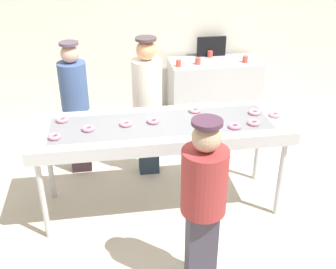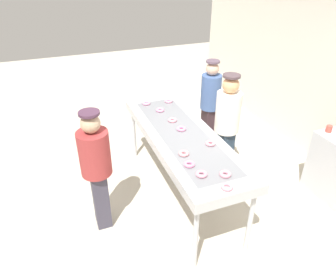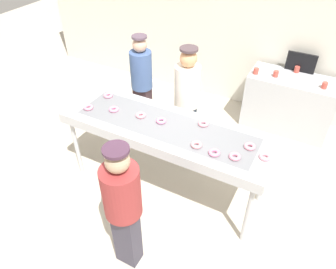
{
  "view_description": "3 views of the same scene",
  "coord_description": "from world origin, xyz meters",
  "px_view_note": "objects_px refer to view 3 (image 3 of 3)",
  "views": [
    {
      "loc": [
        -0.51,
        -3.72,
        2.89
      ],
      "look_at": [
        0.05,
        -0.11,
        0.94
      ],
      "focal_mm": 44.97,
      "sensor_mm": 36.0,
      "label": 1
    },
    {
      "loc": [
        3.24,
        -1.43,
        3.01
      ],
      "look_at": [
        -0.14,
        -0.13,
        0.94
      ],
      "focal_mm": 33.47,
      "sensor_mm": 36.0,
      "label": 2
    },
    {
      "loc": [
        1.46,
        -2.66,
        3.27
      ],
      "look_at": [
        0.06,
        -0.04,
        0.92
      ],
      "focal_mm": 34.31,
      "sensor_mm": 36.0,
      "label": 3
    }
  ],
  "objects_px": {
    "strawberry_donut_1": "(141,115)",
    "strawberry_donut_6": "(203,124)",
    "fryer_conveyor": "(165,130)",
    "strawberry_donut_7": "(214,153)",
    "paper_cup_2": "(256,71)",
    "strawberry_donut_10": "(250,146)",
    "menu_display": "(301,62)",
    "paper_cup_0": "(325,85)",
    "worker_assistant": "(142,83)",
    "strawberry_donut_2": "(88,107)",
    "paper_cup_1": "(276,74)",
    "customer_waiting": "(123,203)",
    "prep_counter": "(288,103)",
    "paper_cup_3": "(297,69)",
    "strawberry_donut_9": "(196,145)",
    "strawberry_donut_5": "(265,157)",
    "strawberry_donut_0": "(235,157)",
    "strawberry_donut_8": "(108,95)",
    "strawberry_donut_4": "(161,121)",
    "strawberry_donut_3": "(114,109)",
    "worker_baker": "(187,99)"
  },
  "relations": [
    {
      "from": "strawberry_donut_1",
      "to": "strawberry_donut_6",
      "type": "height_order",
      "value": "same"
    },
    {
      "from": "strawberry_donut_6",
      "to": "fryer_conveyor",
      "type": "bearing_deg",
      "value": -151.19
    },
    {
      "from": "strawberry_donut_7",
      "to": "paper_cup_2",
      "type": "bearing_deg",
      "value": 94.36
    },
    {
      "from": "strawberry_donut_7",
      "to": "paper_cup_2",
      "type": "relative_size",
      "value": 1.3
    },
    {
      "from": "strawberry_donut_10",
      "to": "menu_display",
      "type": "xyz_separation_m",
      "value": [
        0.11,
        2.3,
        0.03
      ]
    },
    {
      "from": "paper_cup_0",
      "to": "worker_assistant",
      "type": "bearing_deg",
      "value": -155.4
    },
    {
      "from": "strawberry_donut_2",
      "to": "strawberry_donut_10",
      "type": "xyz_separation_m",
      "value": [
        2.02,
        0.22,
        0.0
      ]
    },
    {
      "from": "strawberry_donut_6",
      "to": "paper_cup_1",
      "type": "relative_size",
      "value": 1.3
    },
    {
      "from": "customer_waiting",
      "to": "prep_counter",
      "type": "height_order",
      "value": "customer_waiting"
    },
    {
      "from": "worker_assistant",
      "to": "paper_cup_3",
      "type": "height_order",
      "value": "worker_assistant"
    },
    {
      "from": "strawberry_donut_9",
      "to": "paper_cup_1",
      "type": "bearing_deg",
      "value": 81.03
    },
    {
      "from": "strawberry_donut_5",
      "to": "strawberry_donut_7",
      "type": "relative_size",
      "value": 1.0
    },
    {
      "from": "strawberry_donut_0",
      "to": "paper_cup_3",
      "type": "relative_size",
      "value": 1.3
    },
    {
      "from": "strawberry_donut_9",
      "to": "paper_cup_3",
      "type": "xyz_separation_m",
      "value": [
        0.6,
        2.5,
        -0.07
      ]
    },
    {
      "from": "strawberry_donut_10",
      "to": "strawberry_donut_8",
      "type": "bearing_deg",
      "value": 176.24
    },
    {
      "from": "strawberry_donut_1",
      "to": "paper_cup_2",
      "type": "relative_size",
      "value": 1.3
    },
    {
      "from": "strawberry_donut_4",
      "to": "menu_display",
      "type": "bearing_deg",
      "value": 63.17
    },
    {
      "from": "strawberry_donut_3",
      "to": "customer_waiting",
      "type": "distance_m",
      "value": 1.43
    },
    {
      "from": "strawberry_donut_8",
      "to": "paper_cup_0",
      "type": "relative_size",
      "value": 1.3
    },
    {
      "from": "strawberry_donut_8",
      "to": "customer_waiting",
      "type": "distance_m",
      "value": 1.77
    },
    {
      "from": "fryer_conveyor",
      "to": "paper_cup_1",
      "type": "relative_size",
      "value": 27.25
    },
    {
      "from": "strawberry_donut_5",
      "to": "paper_cup_3",
      "type": "distance_m",
      "value": 2.34
    },
    {
      "from": "strawberry_donut_0",
      "to": "strawberry_donut_2",
      "type": "height_order",
      "value": "same"
    },
    {
      "from": "strawberry_donut_4",
      "to": "customer_waiting",
      "type": "bearing_deg",
      "value": -78.2
    },
    {
      "from": "paper_cup_0",
      "to": "prep_counter",
      "type": "bearing_deg",
      "value": 165.06
    },
    {
      "from": "strawberry_donut_2",
      "to": "strawberry_donut_4",
      "type": "relative_size",
      "value": 1.0
    },
    {
      "from": "strawberry_donut_4",
      "to": "worker_baker",
      "type": "bearing_deg",
      "value": 88.66
    },
    {
      "from": "strawberry_donut_3",
      "to": "strawberry_donut_10",
      "type": "relative_size",
      "value": 1.0
    },
    {
      "from": "paper_cup_1",
      "to": "paper_cup_3",
      "type": "bearing_deg",
      "value": 49.47
    },
    {
      "from": "strawberry_donut_7",
      "to": "worker_assistant",
      "type": "bearing_deg",
      "value": 145.35
    },
    {
      "from": "strawberry_donut_9",
      "to": "strawberry_donut_8",
      "type": "bearing_deg",
      "value": 165.51
    },
    {
      "from": "strawberry_donut_4",
      "to": "strawberry_donut_2",
      "type": "bearing_deg",
      "value": -169.06
    },
    {
      "from": "menu_display",
      "to": "fryer_conveyor",
      "type": "bearing_deg",
      "value": -115.07
    },
    {
      "from": "strawberry_donut_7",
      "to": "worker_baker",
      "type": "xyz_separation_m",
      "value": [
        -0.76,
        0.92,
        -0.06
      ]
    },
    {
      "from": "strawberry_donut_0",
      "to": "strawberry_donut_6",
      "type": "xyz_separation_m",
      "value": [
        -0.52,
        0.38,
        0.0
      ]
    },
    {
      "from": "strawberry_donut_2",
      "to": "strawberry_donut_5",
      "type": "xyz_separation_m",
      "value": [
        2.21,
        0.14,
        0.0
      ]
    },
    {
      "from": "fryer_conveyor",
      "to": "worker_assistant",
      "type": "xyz_separation_m",
      "value": [
        -0.89,
        0.89,
        -0.03
      ]
    },
    {
      "from": "strawberry_donut_8",
      "to": "paper_cup_2",
      "type": "distance_m",
      "value": 2.33
    },
    {
      "from": "strawberry_donut_6",
      "to": "strawberry_donut_1",
      "type": "bearing_deg",
      "value": -164.69
    },
    {
      "from": "strawberry_donut_4",
      "to": "strawberry_donut_8",
      "type": "relative_size",
      "value": 1.0
    },
    {
      "from": "customer_waiting",
      "to": "paper_cup_0",
      "type": "distance_m",
      "value": 3.42
    },
    {
      "from": "strawberry_donut_6",
      "to": "paper_cup_1",
      "type": "bearing_deg",
      "value": 76.47
    },
    {
      "from": "strawberry_donut_10",
      "to": "paper_cup_1",
      "type": "distance_m",
      "value": 1.96
    },
    {
      "from": "strawberry_donut_4",
      "to": "strawberry_donut_8",
      "type": "height_order",
      "value": "same"
    },
    {
      "from": "strawberry_donut_7",
      "to": "strawberry_donut_10",
      "type": "distance_m",
      "value": 0.41
    },
    {
      "from": "strawberry_donut_6",
      "to": "worker_assistant",
      "type": "height_order",
      "value": "worker_assistant"
    },
    {
      "from": "fryer_conveyor",
      "to": "customer_waiting",
      "type": "height_order",
      "value": "customer_waiting"
    },
    {
      "from": "strawberry_donut_6",
      "to": "strawberry_donut_3",
      "type": "bearing_deg",
      "value": -167.2
    },
    {
      "from": "strawberry_donut_8",
      "to": "strawberry_donut_4",
      "type": "bearing_deg",
      "value": -10.64
    },
    {
      "from": "prep_counter",
      "to": "paper_cup_3",
      "type": "distance_m",
      "value": 0.54
    }
  ]
}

